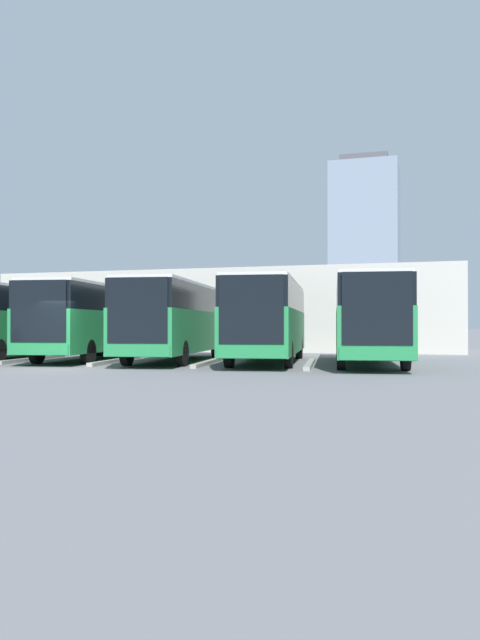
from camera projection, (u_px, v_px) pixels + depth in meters
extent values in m
plane|color=slate|center=(59.00, 369.00, 22.45)|extent=(600.00, 600.00, 0.00)
cube|color=#238447|center=(368.00, 332.00, 25.26)|extent=(4.06, 11.33, 1.76)
cube|color=black|center=(368.00, 297.00, 25.27)|extent=(3.99, 11.16, 1.08)
cube|color=black|center=(377.00, 308.00, 19.77)|extent=(2.20, 0.35, 2.34)
cube|color=#238447|center=(377.00, 354.00, 19.75)|extent=(2.38, 0.40, 0.40)
cube|color=silver|center=(368.00, 282.00, 25.27)|extent=(3.89, 10.88, 0.12)
cylinder|color=black|center=(406.00, 356.00, 21.68)|extent=(0.44, 1.04, 1.01)
cylinder|color=black|center=(341.00, 356.00, 22.02)|extent=(0.44, 1.04, 1.01)
cylinder|color=black|center=(389.00, 349.00, 28.48)|extent=(0.44, 1.04, 1.01)
cylinder|color=black|center=(340.00, 349.00, 28.81)|extent=(0.44, 1.04, 1.01)
cube|color=#9E9E99|center=(310.00, 364.00, 24.25)|extent=(1.07, 5.89, 0.15)
cube|color=#238447|center=(268.00, 331.00, 26.48)|extent=(4.06, 11.33, 1.76)
cube|color=black|center=(268.00, 298.00, 26.49)|extent=(3.99, 11.16, 1.08)
cube|color=black|center=(251.00, 309.00, 20.99)|extent=(2.20, 0.35, 2.34)
cube|color=#238447|center=(251.00, 352.00, 20.98)|extent=(2.38, 0.40, 0.40)
cube|color=silver|center=(268.00, 284.00, 26.50)|extent=(3.89, 10.88, 0.12)
cylinder|color=black|center=(289.00, 355.00, 22.91)|extent=(0.44, 1.04, 1.01)
cylinder|color=black|center=(229.00, 354.00, 23.24)|extent=(0.44, 1.04, 1.01)
cylinder|color=black|center=(299.00, 348.00, 29.70)|extent=(0.44, 1.04, 1.01)
cylinder|color=black|center=(253.00, 348.00, 30.04)|extent=(0.44, 1.04, 1.01)
cube|color=#9E9E99|center=(209.00, 362.00, 25.48)|extent=(1.07, 5.89, 0.15)
cube|color=#238447|center=(177.00, 331.00, 27.57)|extent=(4.06, 11.33, 1.76)
cube|color=black|center=(177.00, 299.00, 27.58)|extent=(3.99, 11.16, 1.08)
cube|color=black|center=(137.00, 310.00, 22.08)|extent=(2.20, 0.35, 2.34)
cube|color=#238447|center=(137.00, 351.00, 22.06)|extent=(2.38, 0.40, 0.40)
cube|color=silver|center=(177.00, 285.00, 27.59)|extent=(3.89, 10.88, 0.12)
cylinder|color=black|center=(182.00, 353.00, 24.00)|extent=(0.44, 1.04, 1.01)
cylinder|color=black|center=(127.00, 353.00, 24.33)|extent=(0.44, 1.04, 1.01)
cylinder|color=black|center=(216.00, 347.00, 30.79)|extent=(0.44, 1.04, 1.01)
cylinder|color=black|center=(172.00, 347.00, 31.12)|extent=(0.44, 1.04, 1.01)
cube|color=#9E9E99|center=(116.00, 361.00, 26.56)|extent=(1.07, 5.89, 0.15)
cube|color=#238447|center=(94.00, 331.00, 28.90)|extent=(4.06, 11.33, 1.76)
cube|color=black|center=(95.00, 300.00, 28.91)|extent=(3.99, 11.16, 1.08)
cube|color=black|center=(38.00, 311.00, 23.41)|extent=(2.20, 0.35, 2.34)
cube|color=#238447|center=(38.00, 350.00, 23.39)|extent=(2.38, 0.40, 0.40)
cube|color=silver|center=(95.00, 287.00, 28.92)|extent=(3.89, 10.88, 0.12)
cylinder|color=black|center=(88.00, 352.00, 25.33)|extent=(0.44, 1.04, 1.01)
cylinder|color=black|center=(37.00, 352.00, 25.66)|extent=(0.44, 1.04, 1.01)
cylinder|color=black|center=(140.00, 346.00, 32.12)|extent=(0.44, 1.04, 1.01)
cylinder|color=black|center=(99.00, 346.00, 32.45)|extent=(0.44, 1.04, 1.01)
cube|color=#9E9E99|center=(34.00, 359.00, 27.89)|extent=(1.07, 5.89, 0.15)
cube|color=#238447|center=(15.00, 331.00, 29.85)|extent=(4.06, 11.33, 1.76)
cube|color=black|center=(15.00, 301.00, 29.87)|extent=(3.99, 11.16, 1.08)
cube|color=silver|center=(15.00, 289.00, 29.87)|extent=(3.89, 10.88, 0.12)
cylinder|color=black|center=(67.00, 346.00, 33.08)|extent=(0.44, 1.04, 1.01)
cylinder|color=black|center=(28.00, 346.00, 33.41)|extent=(0.44, 1.04, 1.01)
cube|color=beige|center=(234.00, 312.00, 42.85)|extent=(29.63, 10.85, 5.07)
cube|color=silver|center=(260.00, 285.00, 49.51)|extent=(29.63, 3.00, 0.24)
cylinder|color=slate|center=(395.00, 315.00, 47.55)|extent=(0.20, 0.20, 4.82)
cylinder|color=slate|center=(147.00, 316.00, 53.52)|extent=(0.20, 0.20, 4.82)
cube|color=#7F8EA3|center=(365.00, 248.00, 195.59)|extent=(20.63, 20.63, 51.77)
cube|color=#4C4C51|center=(365.00, 163.00, 195.84)|extent=(14.44, 14.44, 2.40)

